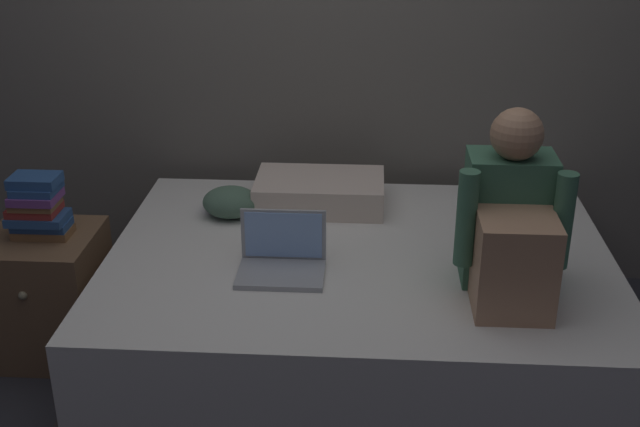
# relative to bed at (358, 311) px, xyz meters

# --- Properties ---
(ground_plane) EXTENTS (8.00, 8.00, 0.00)m
(ground_plane) POSITION_rel_bed_xyz_m (-0.20, -0.30, -0.26)
(ground_plane) COLOR #2D2D33
(wall_back) EXTENTS (5.60, 0.10, 2.70)m
(wall_back) POSITION_rel_bed_xyz_m (-0.20, 0.90, 1.09)
(wall_back) COLOR slate
(wall_back) RESTS_ON ground_plane
(bed) EXTENTS (2.00, 1.50, 0.53)m
(bed) POSITION_rel_bed_xyz_m (0.00, 0.00, 0.00)
(bed) COLOR #332D2B
(bed) RESTS_ON ground_plane
(nightstand) EXTENTS (0.44, 0.46, 0.54)m
(nightstand) POSITION_rel_bed_xyz_m (-1.30, 0.04, 0.01)
(nightstand) COLOR brown
(nightstand) RESTS_ON ground_plane
(person_sitting) EXTENTS (0.39, 0.44, 0.66)m
(person_sitting) POSITION_rel_bed_xyz_m (0.52, -0.27, 0.52)
(person_sitting) COLOR #38664C
(person_sitting) RESTS_ON bed
(laptop) EXTENTS (0.32, 0.23, 0.22)m
(laptop) POSITION_rel_bed_xyz_m (-0.29, -0.18, 0.32)
(laptop) COLOR #9EA0A5
(laptop) RESTS_ON bed
(pillow) EXTENTS (0.56, 0.36, 0.13)m
(pillow) POSITION_rel_bed_xyz_m (-0.19, 0.45, 0.33)
(pillow) COLOR beige
(pillow) RESTS_ON bed
(book_stack) EXTENTS (0.24, 0.17, 0.26)m
(book_stack) POSITION_rel_bed_xyz_m (-1.29, 0.05, 0.40)
(book_stack) COLOR brown
(book_stack) RESTS_ON nightstand
(clothes_pile) EXTENTS (0.24, 0.23, 0.13)m
(clothes_pile) POSITION_rel_bed_xyz_m (-0.57, 0.33, 0.33)
(clothes_pile) COLOR #3D4C8E
(clothes_pile) RESTS_ON bed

